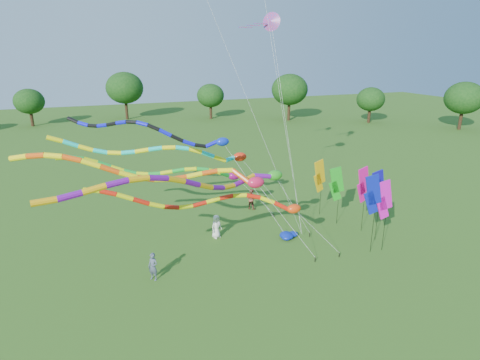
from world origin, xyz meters
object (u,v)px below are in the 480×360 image
object	(u,v)px
tube_kite_red	(222,203)
person_a	(216,226)
person_b	(153,267)
tube_kite_orange	(172,173)
person_c	(251,199)
blue_nylon_heap	(283,235)

from	to	relation	value
tube_kite_red	person_a	xyz separation A→B (m)	(0.93, 3.97, -3.23)
tube_kite_red	person_b	world-z (taller)	tube_kite_red
tube_kite_red	tube_kite_orange	xyz separation A→B (m)	(-2.44, 0.61, 1.73)
person_c	person_a	bearing A→B (deg)	93.19
blue_nylon_heap	person_a	world-z (taller)	person_a
tube_kite_red	person_a	size ratio (longest dim) A/B	8.56
person_a	person_c	world-z (taller)	person_c
tube_kite_red	person_b	distance (m)	5.00
tube_kite_orange	tube_kite_red	bearing A→B (deg)	-0.81
tube_kite_red	person_c	size ratio (longest dim) A/B	8.30
tube_kite_orange	person_a	xyz separation A→B (m)	(3.37, 3.36, -4.97)
tube_kite_red	person_b	bearing A→B (deg)	-175.13
tube_kite_red	blue_nylon_heap	xyz separation A→B (m)	(4.98, 2.34, -3.80)
tube_kite_orange	person_c	distance (m)	11.48
tube_kite_orange	person_a	distance (m)	6.88
blue_nylon_heap	person_c	distance (m)	5.51
tube_kite_orange	person_b	size ratio (longest dim) A/B	9.59
tube_kite_red	person_a	distance (m)	5.21
tube_kite_orange	person_c	world-z (taller)	tube_kite_orange
tube_kite_orange	blue_nylon_heap	size ratio (longest dim) A/B	9.57
blue_nylon_heap	tube_kite_red	bearing A→B (deg)	-154.83
person_b	person_c	world-z (taller)	person_c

